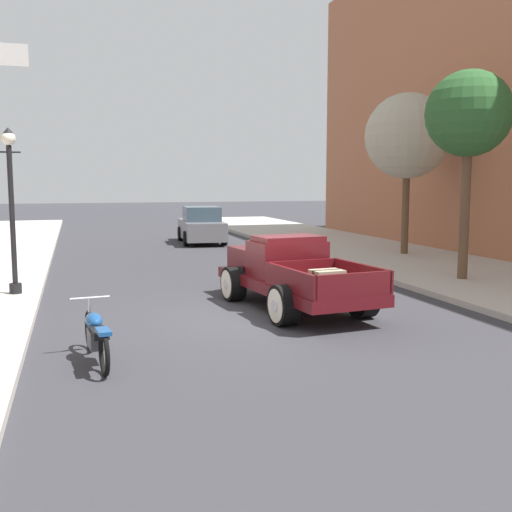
% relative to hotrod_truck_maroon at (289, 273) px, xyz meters
% --- Properties ---
extents(ground_plane, '(140.00, 140.00, 0.00)m').
position_rel_hotrod_truck_maroon_xyz_m(ground_plane, '(-0.85, -0.73, -0.75)').
color(ground_plane, '#333338').
extents(hotrod_truck_maroon, '(2.55, 5.07, 1.58)m').
position_rel_hotrod_truck_maroon_xyz_m(hotrod_truck_maroon, '(0.00, 0.00, 0.00)').
color(hotrod_truck_maroon, '#510F14').
rests_on(hotrod_truck_maroon, ground).
extents(motorcycle_parked, '(0.62, 2.11, 0.93)m').
position_rel_hotrod_truck_maroon_xyz_m(motorcycle_parked, '(-4.26, -3.17, -0.31)').
color(motorcycle_parked, black).
rests_on(motorcycle_parked, ground).
extents(car_background_grey, '(2.10, 4.41, 1.65)m').
position_rel_hotrod_truck_maroon_xyz_m(car_background_grey, '(0.95, 14.47, 0.01)').
color(car_background_grey, slate).
rests_on(car_background_grey, ground).
extents(street_lamp_near, '(0.50, 0.32, 3.85)m').
position_rel_hotrod_truck_maroon_xyz_m(street_lamp_near, '(-5.91, 2.56, 1.63)').
color(street_lamp_near, black).
rests_on(street_lamp_near, sidewalk_left).
extents(street_tree_nearest, '(2.28, 2.28, 5.54)m').
position_rel_hotrod_truck_maroon_xyz_m(street_tree_nearest, '(5.53, 1.50, 3.74)').
color(street_tree_nearest, brown).
rests_on(street_tree_nearest, sidewalk_right).
extents(street_tree_second, '(3.06, 3.06, 5.77)m').
position_rel_hotrod_truck_maroon_xyz_m(street_tree_second, '(7.03, 7.13, 3.62)').
color(street_tree_second, brown).
rests_on(street_tree_second, sidewalk_right).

